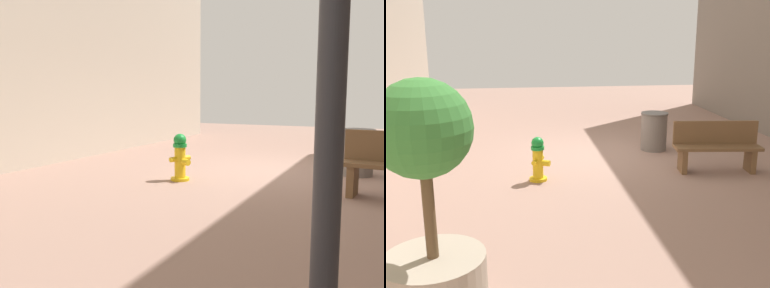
% 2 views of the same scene
% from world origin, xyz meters
% --- Properties ---
extents(ground_plane, '(23.40, 23.40, 0.00)m').
position_xyz_m(ground_plane, '(0.00, 0.00, 0.00)').
color(ground_plane, '#9E7A6B').
extents(fire_hydrant, '(0.39, 0.41, 0.80)m').
position_xyz_m(fire_hydrant, '(1.36, 1.49, 0.40)').
color(fire_hydrant, gold).
rests_on(fire_hydrant, ground_plane).
extents(trash_bin, '(0.60, 0.60, 0.84)m').
position_xyz_m(trash_bin, '(-1.31, -0.30, 0.42)').
color(trash_bin, slate).
rests_on(trash_bin, ground_plane).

